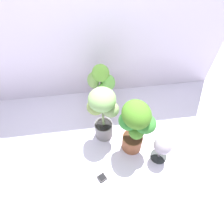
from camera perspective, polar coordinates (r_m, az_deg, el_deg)
The scene contains 7 objects.
ground_plane at distance 2.35m, azimuth -0.90°, elevation -8.39°, with size 8.00×8.00×0.00m, color silver.
mylar_back_wall at distance 2.29m, azimuth -4.27°, elevation 24.43°, with size 3.20×0.01×2.00m, color silver.
potted_plant_front_right at distance 1.94m, azimuth 6.99°, elevation -3.76°, with size 0.42×0.36×0.73m.
potted_plant_back_center at distance 2.39m, azimuth -3.09°, elevation 7.51°, with size 0.38×0.26×0.69m.
potted_plant_center at distance 2.02m, azimuth -2.71°, elevation 0.38°, with size 0.37×0.29×0.75m.
hygrometer_box at distance 2.15m, azimuth -2.92°, elevation -18.72°, with size 0.11×0.11×0.03m.
floor_fan at distance 2.10m, azimuth 14.63°, elevation -9.77°, with size 0.21×0.21×0.36m.
Camera 1 is at (-0.13, -1.18, 2.03)m, focal length 31.08 mm.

